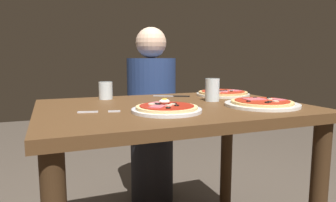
{
  "coord_description": "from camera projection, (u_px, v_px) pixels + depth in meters",
  "views": [
    {
      "loc": [
        -0.5,
        -1.21,
        0.98
      ],
      "look_at": [
        -0.05,
        -0.07,
        0.81
      ],
      "focal_mm": 32.4,
      "sensor_mm": 36.0,
      "label": 1
    }
  ],
  "objects": [
    {
      "name": "water_glass_near",
      "position": [
        212.0,
        91.0,
        1.44
      ],
      "size": [
        0.07,
        0.07,
        0.11
      ],
      "color": "silver",
      "rests_on": "dining_table"
    },
    {
      "name": "pizza_across_right",
      "position": [
        262.0,
        103.0,
        1.29
      ],
      "size": [
        0.31,
        0.31,
        0.03
      ],
      "color": "white",
      "rests_on": "dining_table"
    },
    {
      "name": "pizza_across_left",
      "position": [
        223.0,
        93.0,
        1.66
      ],
      "size": [
        0.29,
        0.29,
        0.03
      ],
      "color": "silver",
      "rests_on": "dining_table"
    },
    {
      "name": "water_glass_far",
      "position": [
        106.0,
        92.0,
        1.51
      ],
      "size": [
        0.07,
        0.07,
        0.09
      ],
      "color": "silver",
      "rests_on": "dining_table"
    },
    {
      "name": "knife",
      "position": [
        174.0,
        96.0,
        1.61
      ],
      "size": [
        0.18,
        0.11,
        0.01
      ],
      "color": "silver",
      "rests_on": "dining_table"
    },
    {
      "name": "diner_person",
      "position": [
        152.0,
        121.0,
        2.04
      ],
      "size": [
        0.32,
        0.32,
        1.18
      ],
      "rotation": [
        0.0,
        0.0,
        3.14
      ],
      "color": "black",
      "rests_on": "ground"
    },
    {
      "name": "pizza_foreground",
      "position": [
        167.0,
        109.0,
        1.15
      ],
      "size": [
        0.27,
        0.27,
        0.05
      ],
      "color": "white",
      "rests_on": "dining_table"
    },
    {
      "name": "dining_table",
      "position": [
        173.0,
        134.0,
        1.34
      ],
      "size": [
        1.12,
        0.81,
        0.78
      ],
      "color": "brown",
      "rests_on": "ground"
    },
    {
      "name": "fork",
      "position": [
        96.0,
        112.0,
        1.14
      ],
      "size": [
        0.16,
        0.05,
        0.0
      ],
      "color": "silver",
      "rests_on": "dining_table"
    }
  ]
}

